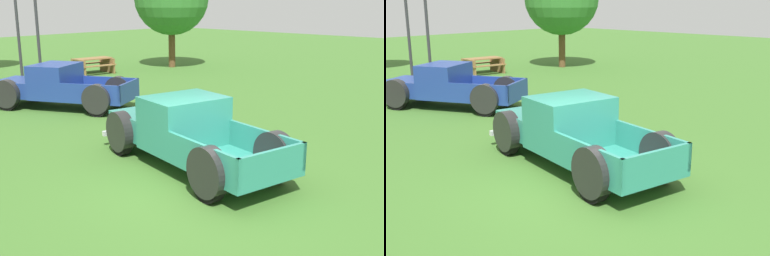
% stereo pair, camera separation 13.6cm
% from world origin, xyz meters
% --- Properties ---
extents(ground_plane, '(80.00, 80.00, 0.00)m').
position_xyz_m(ground_plane, '(0.00, 0.00, 0.00)').
color(ground_plane, '#3D6B28').
extents(pickup_truck_foreground, '(2.79, 5.27, 1.54)m').
position_xyz_m(pickup_truck_foreground, '(0.88, 1.31, 0.73)').
color(pickup_truck_foreground, '#2D8475').
rests_on(pickup_truck_foreground, ground_plane).
extents(pickup_truck_behind_right, '(3.76, 5.13, 1.49)m').
position_xyz_m(pickup_truck_behind_right, '(2.06, 8.46, 0.71)').
color(pickup_truck_behind_right, navy).
rests_on(pickup_truck_behind_right, ground_plane).
extents(lamp_post_near, '(0.36, 0.36, 4.26)m').
position_xyz_m(lamp_post_near, '(3.41, 13.24, 2.23)').
color(lamp_post_near, '#2D2D33').
rests_on(lamp_post_near, ground_plane).
extents(lamp_post_far, '(0.36, 0.36, 4.57)m').
position_xyz_m(lamp_post_far, '(3.62, 12.04, 2.39)').
color(lamp_post_far, '#2D2D33').
rests_on(lamp_post_far, ground_plane).
extents(picnic_table, '(1.97, 1.69, 0.78)m').
position_xyz_m(picnic_table, '(7.53, 13.88, 0.49)').
color(picnic_table, olive).
rests_on(picnic_table, ground_plane).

